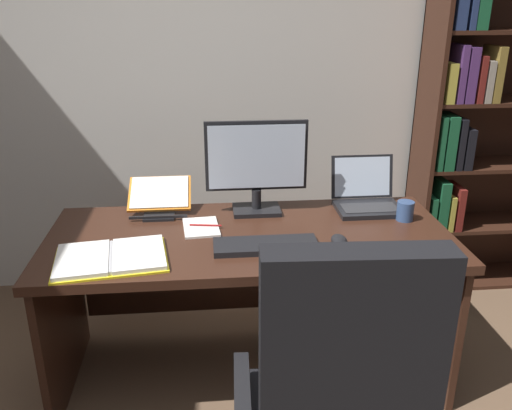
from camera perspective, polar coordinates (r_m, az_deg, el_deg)
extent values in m
cube|color=beige|center=(3.09, -0.88, 17.07)|extent=(5.00, 0.12, 2.86)
cube|color=#381E14|center=(2.29, -0.68, -3.54)|extent=(1.72, 0.75, 0.04)
cube|color=#381E14|center=(2.54, -19.93, -11.40)|extent=(0.03, 0.69, 0.67)
cube|color=#381E14|center=(2.65, 17.72, -9.69)|extent=(0.03, 0.69, 0.67)
cube|color=#381E14|center=(2.75, -1.27, -6.60)|extent=(1.60, 0.03, 0.47)
cube|color=#381E14|center=(3.13, 17.93, 10.44)|extent=(0.02, 0.32, 2.24)
cube|color=#381E14|center=(3.47, 24.21, 10.59)|extent=(0.96, 0.01, 2.24)
cube|color=#381E14|center=(3.69, 22.73, -7.02)|extent=(0.91, 0.30, 0.02)
cube|color=maroon|center=(3.42, 17.06, -5.83)|extent=(0.03, 0.22, 0.26)
cube|color=#195633|center=(3.42, 17.83, -5.35)|extent=(0.04, 0.22, 0.32)
cube|color=#195633|center=(3.46, 18.61, -5.96)|extent=(0.04, 0.20, 0.23)
cube|color=#381E14|center=(3.54, 23.58, -1.71)|extent=(0.91, 0.30, 0.02)
cube|color=#195633|center=(3.30, 17.66, -0.41)|extent=(0.03, 0.25, 0.20)
cube|color=#195633|center=(3.29, 18.81, 0.24)|extent=(0.05, 0.21, 0.29)
cube|color=gold|center=(3.33, 19.49, -0.35)|extent=(0.03, 0.23, 0.21)
cube|color=maroon|center=(3.33, 20.41, -0.07)|extent=(0.04, 0.19, 0.25)
cube|color=#381E14|center=(3.42, 24.48, 4.00)|extent=(0.91, 0.30, 0.02)
cube|color=#195633|center=(3.17, 18.48, 6.61)|extent=(0.03, 0.25, 0.30)
cube|color=#195633|center=(3.17, 19.59, 6.46)|extent=(0.06, 0.19, 0.30)
cube|color=black|center=(3.22, 20.29, 6.47)|extent=(0.03, 0.25, 0.28)
cube|color=black|center=(3.24, 21.12, 5.91)|extent=(0.05, 0.23, 0.23)
cube|color=#381E14|center=(3.34, 25.45, 10.05)|extent=(0.91, 0.30, 0.02)
cube|color=gold|center=(3.11, 19.40, 12.34)|extent=(0.05, 0.23, 0.21)
cube|color=#512D66|center=(3.11, 20.54, 13.06)|extent=(0.03, 0.20, 0.30)
cube|color=#512D66|center=(3.15, 21.27, 12.96)|extent=(0.05, 0.24, 0.29)
cube|color=maroon|center=(3.15, 22.39, 12.40)|extent=(0.03, 0.18, 0.24)
cube|color=gray|center=(3.20, 22.84, 12.22)|extent=(0.04, 0.24, 0.22)
cube|color=olive|center=(3.20, 23.89, 12.70)|extent=(0.04, 0.18, 0.29)
cube|color=navy|center=(3.06, 20.55, 18.94)|extent=(0.06, 0.18, 0.19)
cube|color=#195633|center=(3.13, 22.39, 19.21)|extent=(0.06, 0.22, 0.24)
cube|color=black|center=(1.46, 10.12, -16.84)|extent=(0.48, 0.12, 0.68)
cube|color=black|center=(1.75, -1.48, -19.69)|extent=(0.07, 0.39, 0.04)
cube|color=black|center=(1.84, 17.23, -18.37)|extent=(0.07, 0.39, 0.04)
cube|color=black|center=(2.51, 0.05, -0.51)|extent=(0.22, 0.16, 0.02)
cylinder|color=black|center=(2.49, 0.05, 0.66)|extent=(0.04, 0.04, 0.09)
cube|color=black|center=(2.43, 0.03, 5.28)|extent=(0.47, 0.02, 0.32)
cube|color=silver|center=(2.41, 0.08, 5.15)|extent=(0.44, 0.00, 0.29)
cube|color=black|center=(2.57, 11.92, -0.40)|extent=(0.30, 0.22, 0.02)
cube|color=#2D2D30|center=(2.55, 12.05, -0.28)|extent=(0.26, 0.12, 0.00)
cube|color=black|center=(2.66, 11.25, 3.00)|extent=(0.30, 0.06, 0.21)
cube|color=silver|center=(2.65, 11.28, 2.99)|extent=(0.27, 0.04, 0.19)
cube|color=black|center=(2.15, 1.05, -4.34)|extent=(0.42, 0.15, 0.02)
ellipsoid|color=black|center=(2.20, 8.87, -3.78)|extent=(0.06, 0.10, 0.04)
cube|color=black|center=(2.49, -10.29, -1.12)|extent=(0.14, 0.12, 0.01)
cube|color=black|center=(2.44, -10.39, -1.26)|extent=(0.26, 0.01, 0.01)
cube|color=orange|center=(2.56, -10.23, 1.23)|extent=(0.29, 0.20, 0.11)
cube|color=white|center=(2.55, -10.25, 1.38)|extent=(0.27, 0.19, 0.09)
cube|color=yellow|center=(2.14, -18.04, -5.84)|extent=(0.25, 0.33, 0.01)
cube|color=yellow|center=(2.13, -12.38, -5.40)|extent=(0.25, 0.33, 0.01)
cube|color=white|center=(2.13, -18.08, -5.56)|extent=(0.23, 0.31, 0.02)
cube|color=white|center=(2.12, -12.40, -5.11)|extent=(0.23, 0.31, 0.02)
cylinder|color=#B7B7BC|center=(2.13, -15.23, -5.43)|extent=(0.06, 0.27, 0.02)
cube|color=white|center=(2.34, -5.88, -2.38)|extent=(0.17, 0.22, 0.01)
cylinder|color=maroon|center=(2.34, -5.40, -2.16)|extent=(0.14, 0.03, 0.01)
cylinder|color=#334C7A|center=(2.49, 15.64, -0.61)|extent=(0.08, 0.08, 0.09)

